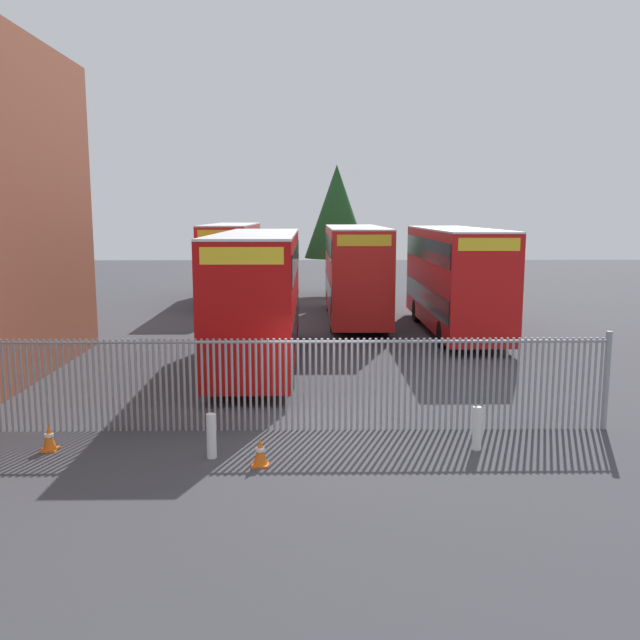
% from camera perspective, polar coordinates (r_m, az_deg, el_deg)
% --- Properties ---
extents(ground_plane, '(100.00, 100.00, 0.00)m').
position_cam_1_polar(ground_plane, '(24.10, -0.14, -3.22)').
color(ground_plane, '#3D3D42').
extents(palisade_fence, '(14.78, 0.14, 2.35)m').
position_cam_1_polar(palisade_fence, '(16.04, -2.09, -5.13)').
color(palisade_fence, gray).
rests_on(palisade_fence, ground).
extents(double_decker_bus_near_gate, '(2.54, 10.81, 4.42)m').
position_cam_1_polar(double_decker_bus_near_gate, '(22.91, -5.16, 2.25)').
color(double_decker_bus_near_gate, '#B70C0C').
rests_on(double_decker_bus_near_gate, ground).
extents(double_decker_bus_behind_fence_left, '(2.54, 10.81, 4.42)m').
position_cam_1_polar(double_decker_bus_behind_fence_left, '(29.48, 11.14, 3.62)').
color(double_decker_bus_behind_fence_left, red).
rests_on(double_decker_bus_behind_fence_left, ground).
extents(double_decker_bus_behind_fence_right, '(2.54, 10.81, 4.42)m').
position_cam_1_polar(double_decker_bus_behind_fence_right, '(32.32, 2.92, 4.23)').
color(double_decker_bus_behind_fence_right, red).
rests_on(double_decker_bus_behind_fence_right, ground).
extents(double_decker_bus_far_back, '(2.54, 10.81, 4.42)m').
position_cam_1_polar(double_decker_bus_far_back, '(39.76, -7.34, 5.05)').
color(double_decker_bus_far_back, red).
rests_on(double_decker_bus_far_back, ground).
extents(bollard_near_left, '(0.20, 0.20, 0.95)m').
position_cam_1_polar(bollard_near_left, '(14.64, -9.02, -9.51)').
color(bollard_near_left, silver).
rests_on(bollard_near_left, ground).
extents(bollard_center_front, '(0.20, 0.20, 0.95)m').
position_cam_1_polar(bollard_center_front, '(15.32, 12.95, -8.79)').
color(bollard_center_front, silver).
rests_on(bollard_center_front, ground).
extents(traffic_cone_by_gate, '(0.34, 0.34, 0.59)m').
position_cam_1_polar(traffic_cone_by_gate, '(16.05, -21.62, -9.08)').
color(traffic_cone_by_gate, orange).
rests_on(traffic_cone_by_gate, ground).
extents(traffic_cone_mid_forecourt, '(0.34, 0.34, 0.59)m').
position_cam_1_polar(traffic_cone_mid_forecourt, '(14.15, -5.00, -10.88)').
color(traffic_cone_mid_forecourt, orange).
rests_on(traffic_cone_mid_forecourt, ground).
extents(tree_tall_back, '(3.94, 3.94, 7.94)m').
position_cam_1_polar(tree_tall_back, '(42.33, 1.40, 9.00)').
color(tree_tall_back, '#4C3823').
rests_on(tree_tall_back, ground).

